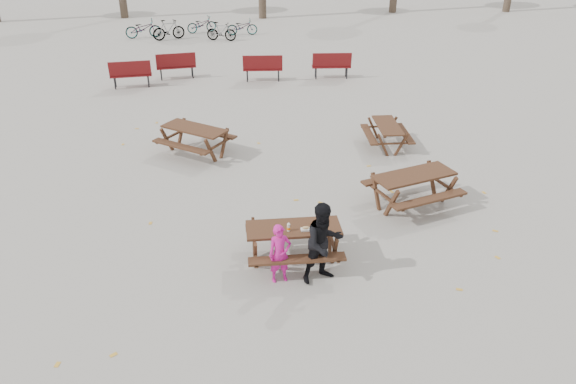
{
  "coord_description": "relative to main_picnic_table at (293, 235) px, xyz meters",
  "views": [
    {
      "loc": [
        -1.06,
        -9.02,
        6.35
      ],
      "look_at": [
        0.0,
        1.0,
        1.0
      ],
      "focal_mm": 35.0,
      "sensor_mm": 36.0,
      "label": 1
    }
  ],
  "objects": [
    {
      "name": "adult",
      "position": [
        0.48,
        -0.63,
        0.21
      ],
      "size": [
        0.93,
        0.83,
        1.59
      ],
      "primitive_type": "imported",
      "rotation": [
        0.0,
        0.0,
        0.35
      ],
      "color": "black",
      "rests_on": "ground"
    },
    {
      "name": "fallen_leaves",
      "position": [
        0.5,
        2.5,
        -0.58
      ],
      "size": [
        11.0,
        11.0,
        0.01
      ],
      "primitive_type": null,
      "color": "gold",
      "rests_on": "ground"
    },
    {
      "name": "bread_roll",
      "position": [
        0.21,
        -0.14,
        0.25
      ],
      "size": [
        0.14,
        0.06,
        0.05
      ],
      "primitive_type": "ellipsoid",
      "color": "tan",
      "rests_on": "food_tray"
    },
    {
      "name": "picnic_table_north",
      "position": [
        -2.09,
        5.38,
        -0.2
      ],
      "size": [
        2.31,
        2.24,
        0.78
      ],
      "primitive_type": null,
      "rotation": [
        0.0,
        0.0,
        -0.64
      ],
      "color": "#372314",
      "rests_on": "ground"
    },
    {
      "name": "park_bench_row",
      "position": [
        -1.18,
        12.22,
        -0.07
      ],
      "size": [
        9.17,
        1.65,
        1.03
      ],
      "color": "maroon",
      "rests_on": "ground"
    },
    {
      "name": "soda_bottle",
      "position": [
        -0.11,
        -0.13,
        0.26
      ],
      "size": [
        0.07,
        0.07,
        0.17
      ],
      "color": "silver",
      "rests_on": "main_picnic_table"
    },
    {
      "name": "picnic_table_far",
      "position": [
        3.27,
        5.34,
        -0.26
      ],
      "size": [
        1.29,
        1.57,
        0.66
      ],
      "primitive_type": null,
      "rotation": [
        0.0,
        0.0,
        1.54
      ],
      "color": "#372314",
      "rests_on": "ground"
    },
    {
      "name": "bicycle_row",
      "position": [
        -2.93,
        20.0,
        -0.15
      ],
      "size": [
        6.61,
        2.94,
        0.97
      ],
      "color": "black",
      "rests_on": "ground"
    },
    {
      "name": "food_tray",
      "position": [
        0.21,
        -0.14,
        0.21
      ],
      "size": [
        0.18,
        0.11,
        0.03
      ],
      "primitive_type": "cube",
      "color": "silver",
      "rests_on": "main_picnic_table"
    },
    {
      "name": "ground",
      "position": [
        0.0,
        0.0,
        -0.59
      ],
      "size": [
        80.0,
        80.0,
        0.0
      ],
      "primitive_type": "plane",
      "color": "gray",
      "rests_on": "ground"
    },
    {
      "name": "child",
      "position": [
        -0.32,
        -0.59,
        -0.0
      ],
      "size": [
        0.47,
        0.35,
        1.17
      ],
      "primitive_type": "imported",
      "rotation": [
        0.0,
        0.0,
        0.18
      ],
      "color": "#CC1988",
      "rests_on": "ground"
    },
    {
      "name": "picnic_table_east",
      "position": [
        2.95,
        1.92,
        -0.18
      ],
      "size": [
        2.25,
        2.02,
        0.8
      ],
      "primitive_type": null,
      "rotation": [
        0.0,
        0.0,
        0.32
      ],
      "color": "#372314",
      "rests_on": "ground"
    },
    {
      "name": "main_picnic_table",
      "position": [
        0.0,
        0.0,
        0.0
      ],
      "size": [
        1.8,
        1.45,
        0.78
      ],
      "color": "#372314",
      "rests_on": "ground"
    }
  ]
}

